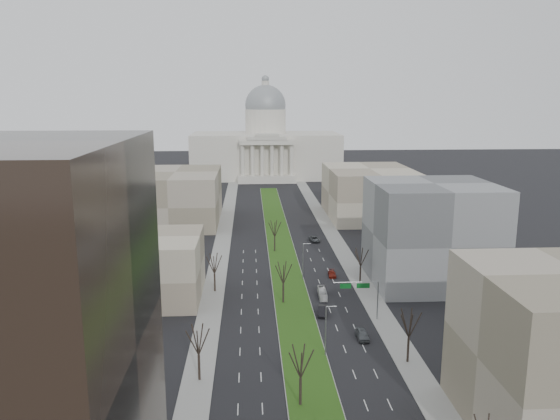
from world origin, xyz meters
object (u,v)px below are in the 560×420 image
object	(u,v)px
box_van	(322,293)
car_black	(322,311)
car_grey_far	(314,239)
car_grey_near	(362,334)
car_red	(332,274)

from	to	relation	value
box_van	car_black	bearing A→B (deg)	-95.02
car_grey_far	box_van	world-z (taller)	box_van
car_grey_near	car_grey_far	xyz separation A→B (m)	(-0.71, 69.12, -0.11)
car_red	box_van	xyz separation A→B (m)	(-4.31, -14.25, 0.33)
car_grey_near	car_grey_far	bearing A→B (deg)	90.28
car_black	box_van	bearing A→B (deg)	92.07
car_black	box_van	world-z (taller)	box_van
car_red	car_grey_far	distance (m)	33.47
car_black	car_red	world-z (taller)	car_black
car_black	box_van	size ratio (longest dim) A/B	0.74
car_black	car_grey_far	xyz separation A→B (m)	(5.11, 57.43, -0.10)
car_grey_near	car_red	distance (m)	35.65
car_red	car_grey_near	bearing A→B (deg)	-86.27
car_red	car_grey_far	xyz separation A→B (m)	(-0.47, 33.47, 0.11)
car_red	car_black	bearing A→B (deg)	-99.76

